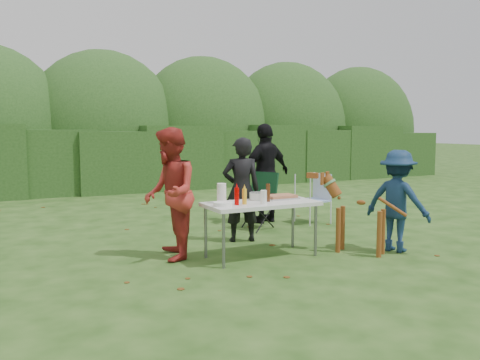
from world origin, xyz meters
name	(u,v)px	position (x,y,z in m)	size (l,w,h in m)	color
ground	(261,258)	(0.00, 0.00, 0.00)	(80.00, 80.00, 0.00)	#1E4211
hedge_row	(117,159)	(0.00, 8.00, 0.85)	(22.00, 1.40, 1.70)	#23471C
shrub_backdrop	(104,131)	(0.00, 9.60, 1.60)	(20.00, 2.60, 3.20)	#3D6628
folding_table	(261,206)	(0.04, 0.08, 0.69)	(1.50, 0.70, 0.74)	silver
person_cook	(241,190)	(0.23, 1.04, 0.79)	(0.57, 0.38, 1.57)	black
person_red_jacket	(170,194)	(-1.07, 0.53, 0.86)	(0.84, 0.65, 1.73)	#A62922
person_black_puffy	(266,173)	(1.33, 2.21, 0.90)	(1.05, 0.44, 1.79)	black
child	(398,201)	(1.89, -0.49, 0.71)	(0.91, 0.52, 1.41)	#122A49
dog	(361,215)	(1.35, -0.36, 0.53)	(1.13, 0.45, 1.07)	brown
camping_chair	(258,200)	(0.95, 1.81, 0.48)	(0.60, 0.60, 0.96)	#10371D
lawn_chair	(313,198)	(2.06, 1.78, 0.45)	(0.53, 0.53, 0.90)	#5486E9
food_tray	(281,198)	(0.43, 0.22, 0.75)	(0.45, 0.30, 0.02)	#B7B7BA
focaccia_bread	(281,196)	(0.43, 0.22, 0.78)	(0.40, 0.26, 0.04)	#B16D47
mustard_bottle	(244,197)	(-0.25, 0.00, 0.84)	(0.06, 0.06, 0.20)	gold
ketchup_bottle	(237,196)	(-0.36, -0.01, 0.85)	(0.06, 0.06, 0.22)	#B70000
beer_bottle	(268,193)	(0.14, 0.08, 0.86)	(0.06, 0.06, 0.24)	#47230F
paper_towel_roll	(222,193)	(-0.47, 0.23, 0.87)	(0.12, 0.12, 0.26)	white
cup_stack	(264,197)	(-0.02, -0.10, 0.83)	(0.08, 0.08, 0.18)	white
pasta_bowl	(259,196)	(0.11, 0.27, 0.79)	(0.26, 0.26, 0.10)	silver
plate_stack	(223,204)	(-0.56, 0.00, 0.77)	(0.24, 0.24, 0.05)	white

